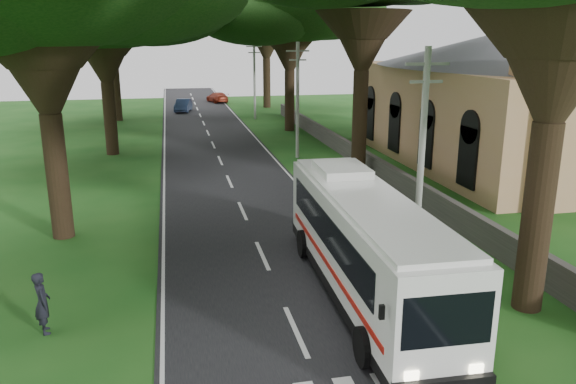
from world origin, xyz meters
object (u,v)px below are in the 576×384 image
(church, at_px, (495,90))
(pole_near, at_px, (421,156))
(distant_car_c, at_px, (217,97))
(distant_car_b, at_px, (183,105))
(pole_far, at_px, (255,79))
(pole_mid, at_px, (298,99))
(pedestrian, at_px, (42,303))
(coach_bus, at_px, (365,242))

(church, distance_m, pole_near, 19.88)
(distant_car_c, bearing_deg, pole_near, 77.80)
(distant_car_b, bearing_deg, pole_near, -70.86)
(pole_far, height_order, distant_car_b, pole_far)
(distant_car_c, bearing_deg, pole_mid, 79.18)
(pole_near, relative_size, pedestrian, 4.29)
(coach_bus, bearing_deg, church, 50.88)
(pole_mid, bearing_deg, pedestrian, -119.30)
(coach_bus, distance_m, distant_car_c, 58.72)
(distant_car_b, bearing_deg, pole_far, -36.52)
(pedestrian, bearing_deg, distant_car_c, -28.85)
(coach_bus, relative_size, distant_car_b, 2.75)
(church, xyz_separation_m, pole_far, (-12.36, 24.45, -0.73))
(church, bearing_deg, distant_car_b, 121.27)
(pole_far, bearing_deg, coach_bus, -93.80)
(pole_far, height_order, coach_bus, pole_far)
(pedestrian, bearing_deg, coach_bus, -106.79)
(coach_bus, relative_size, distant_car_c, 2.62)
(distant_car_b, bearing_deg, pedestrian, -85.61)
(pole_near, bearing_deg, pedestrian, -168.80)
(pole_far, xyz_separation_m, coach_bus, (-2.80, -42.10, -2.30))
(pole_far, height_order, distant_car_c, pole_far)
(church, height_order, distant_car_b, church)
(coach_bus, bearing_deg, pole_mid, 84.33)
(coach_bus, bearing_deg, distant_car_b, 96.58)
(pole_far, relative_size, distant_car_b, 1.85)
(church, distance_m, coach_bus, 23.46)
(pole_mid, distance_m, pedestrian, 26.01)
(pole_near, relative_size, distant_car_b, 1.85)
(distant_car_b, bearing_deg, distant_car_c, 72.76)
(church, distance_m, distant_car_c, 43.87)
(pole_mid, distance_m, pole_far, 20.00)
(pole_far, relative_size, coach_bus, 0.67)
(distant_car_b, relative_size, distant_car_c, 0.95)
(church, xyz_separation_m, distant_car_b, (-19.55, 32.19, -4.17))
(pole_far, bearing_deg, distant_car_c, 98.56)
(church, bearing_deg, distant_car_c, 109.90)
(coach_bus, bearing_deg, pole_near, 38.43)
(church, xyz_separation_m, coach_bus, (-15.16, -17.65, -3.03))
(distant_car_b, bearing_deg, church, -48.15)
(church, relative_size, pole_near, 3.00)
(distant_car_c, relative_size, pedestrian, 2.43)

